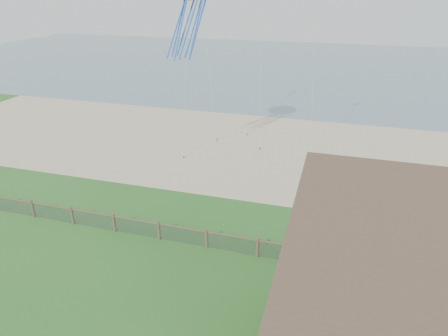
{
  "coord_description": "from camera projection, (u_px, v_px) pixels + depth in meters",
  "views": [
    {
      "loc": [
        6.38,
        -12.12,
        13.95
      ],
      "look_at": [
        0.46,
        8.0,
        4.3
      ],
      "focal_mm": 32.0,
      "sensor_mm": 36.0,
      "label": 1
    }
  ],
  "objects": [
    {
      "name": "octopus_kite",
      "position": [
        187.0,
        10.0,
        26.93
      ],
      "size": [
        3.92,
        3.4,
        6.76
      ],
      "primitive_type": null,
      "rotation": [
        0.0,
        0.0,
        0.39
      ],
      "color": "orange"
    },
    {
      "name": "ground",
      "position": [
        164.0,
        324.0,
        18.03
      ],
      "size": [
        160.0,
        160.0,
        0.0
      ],
      "primitive_type": "plane",
      "color": "#265F20",
      "rests_on": "ground"
    },
    {
      "name": "picnic_table",
      "position": [
        335.0,
        277.0,
        20.38
      ],
      "size": [
        1.98,
        1.74,
        0.7
      ],
      "primitive_type": null,
      "rotation": [
        0.0,
        0.0,
        0.35
      ],
      "color": "brown",
      "rests_on": "ground"
    },
    {
      "name": "chainlink_fence",
      "position": [
        207.0,
        240.0,
        23.03
      ],
      "size": [
        36.2,
        0.2,
        1.25
      ],
      "primitive_type": null,
      "color": "brown",
      "rests_on": "ground"
    },
    {
      "name": "ocean",
      "position": [
        308.0,
        66.0,
        75.54
      ],
      "size": [
        160.0,
        68.0,
        0.02
      ],
      "primitive_type": "cube",
      "color": "slate",
      "rests_on": "ground"
    },
    {
      "name": "sand_beach",
      "position": [
        262.0,
        149.0,
        37.2
      ],
      "size": [
        72.0,
        20.0,
        0.02
      ],
      "primitive_type": "cube",
      "color": "#C2B28C",
      "rests_on": "ground"
    }
  ]
}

